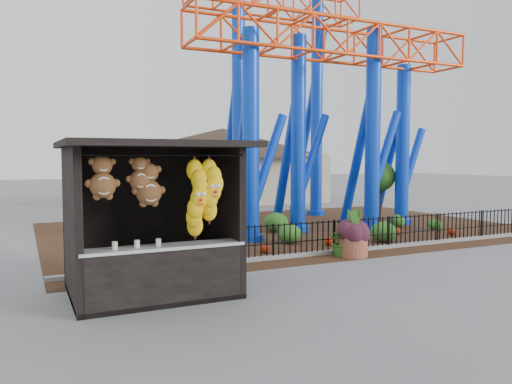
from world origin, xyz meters
name	(u,v)px	position (x,y,z in m)	size (l,w,h in m)	color
ground	(304,289)	(0.00, 0.00, 0.00)	(120.00, 120.00, 0.00)	slate
mulch_bed	(287,229)	(4.00, 8.00, 0.01)	(18.00, 12.00, 0.02)	#331E11
curb	(368,249)	(4.00, 3.00, 0.06)	(18.00, 0.18, 0.12)	gray
prize_booth	(153,221)	(-3.01, 0.91, 1.53)	(3.50, 3.40, 3.12)	black
picket_fence	(391,232)	(4.90, 3.00, 0.50)	(12.20, 0.06, 1.00)	black
roller_coaster	(310,66)	(5.12, 8.23, 6.44)	(11.00, 6.37, 10.82)	#0C3ACC
terracotta_planter	(353,246)	(3.03, 2.41, 0.30)	(0.81, 0.81, 0.60)	brown
planter_foliage	(354,225)	(3.03, 2.41, 0.92)	(0.70, 0.70, 0.64)	#371622
potted_plant	(342,241)	(2.75, 2.58, 0.44)	(0.79, 0.69, 0.88)	#325F1B
landscaping	(333,227)	(4.54, 5.63, 0.33)	(8.34, 4.35, 0.73)	#295B1A
pavilion	(223,153)	(6.00, 20.00, 3.07)	(15.00, 15.00, 4.80)	#BFAD8C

